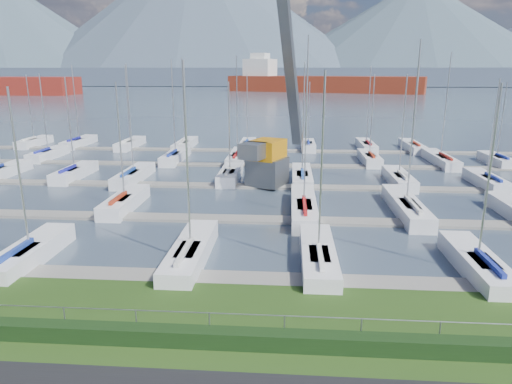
{
  "coord_description": "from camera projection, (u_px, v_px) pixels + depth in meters",
  "views": [
    {
      "loc": [
        2.04,
        -16.09,
        10.56
      ],
      "look_at": [
        0.0,
        12.0,
        3.0
      ],
      "focal_mm": 32.0,
      "sensor_mm": 36.0,
      "label": 1
    }
  ],
  "objects": [
    {
      "name": "water",
      "position": [
        286.0,
        89.0,
        268.94
      ],
      "size": [
        800.0,
        540.0,
        0.2
      ],
      "primitive_type": "cube",
      "color": "#3F4D5D"
    },
    {
      "name": "hedge",
      "position": [
        233.0,
        339.0,
        17.9
      ],
      "size": [
        80.0,
        0.7,
        0.7
      ],
      "primitive_type": "cube",
      "color": "black",
      "rests_on": "grass"
    },
    {
      "name": "fence",
      "position": [
        234.0,
        314.0,
        18.07
      ],
      "size": [
        80.0,
        0.04,
        0.04
      ],
      "primitive_type": "cylinder",
      "rotation": [
        0.0,
        1.57,
        0.0
      ],
      "color": "gray",
      "rests_on": "grass"
    },
    {
      "name": "foothill",
      "position": [
        287.0,
        76.0,
        334.71
      ],
      "size": [
        900.0,
        80.0,
        12.0
      ],
      "primitive_type": "cube",
      "color": "#435063",
      "rests_on": "water"
    },
    {
      "name": "mountains",
      "position": [
        297.0,
        27.0,
        395.53
      ],
      "size": [
        1190.0,
        360.0,
        115.0
      ],
      "color": "#455265",
      "rests_on": "water"
    },
    {
      "name": "docks",
      "position": [
        267.0,
        187.0,
        43.48
      ],
      "size": [
        90.0,
        41.6,
        0.25
      ],
      "color": "slate",
      "rests_on": "water"
    },
    {
      "name": "crane",
      "position": [
        273.0,
        126.0,
        43.59
      ],
      "size": [
        6.15,
        13.48,
        22.35
      ],
      "rotation": [
        0.0,
        0.0,
        -0.41
      ],
      "color": "#525559",
      "rests_on": "water"
    },
    {
      "name": "cargo_ship_mid",
      "position": [
        314.0,
        84.0,
        230.5
      ],
      "size": [
        98.1,
        47.77,
        21.5
      ],
      "rotation": [
        0.0,
        0.0,
        -0.32
      ],
      "color": "maroon",
      "rests_on": "water"
    },
    {
      "name": "sailboat_fleet",
      "position": [
        266.0,
        124.0,
        44.26
      ],
      "size": [
        73.85,
        49.92,
        13.48
      ],
      "color": "beige",
      "rests_on": "water"
    }
  ]
}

